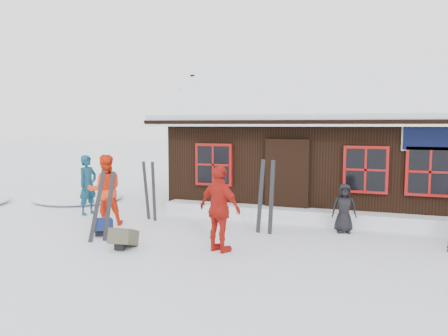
{
  "coord_description": "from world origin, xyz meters",
  "views": [
    {
      "loc": [
        3.13,
        -8.48,
        2.42
      ],
      "look_at": [
        -0.7,
        2.13,
        1.3
      ],
      "focal_mm": 35.0,
      "sensor_mm": 36.0,
      "label": 1
    }
  ],
  "objects_px": {
    "skier_crouched": "(344,208)",
    "ski_pair_left": "(103,207)",
    "backpack_olive": "(124,241)",
    "skier_orange_left": "(105,190)",
    "backpack_blue": "(103,229)",
    "skier_teal": "(88,185)",
    "skier_orange_right": "(220,209)"
  },
  "relations": [
    {
      "from": "skier_crouched",
      "to": "skier_orange_right",
      "type": "bearing_deg",
      "value": -142.89
    },
    {
      "from": "skier_orange_left",
      "to": "skier_orange_right",
      "type": "distance_m",
      "value": 3.57
    },
    {
      "from": "skier_crouched",
      "to": "ski_pair_left",
      "type": "height_order",
      "value": "ski_pair_left"
    },
    {
      "from": "skier_orange_right",
      "to": "backpack_blue",
      "type": "bearing_deg",
      "value": 15.32
    },
    {
      "from": "backpack_blue",
      "to": "backpack_olive",
      "type": "height_order",
      "value": "backpack_olive"
    },
    {
      "from": "skier_orange_right",
      "to": "backpack_olive",
      "type": "distance_m",
      "value": 2.02
    },
    {
      "from": "skier_teal",
      "to": "skier_orange_left",
      "type": "bearing_deg",
      "value": -118.42
    },
    {
      "from": "backpack_olive",
      "to": "skier_crouched",
      "type": "bearing_deg",
      "value": 26.05
    },
    {
      "from": "skier_crouched",
      "to": "ski_pair_left",
      "type": "distance_m",
      "value": 5.26
    },
    {
      "from": "ski_pair_left",
      "to": "backpack_blue",
      "type": "height_order",
      "value": "ski_pair_left"
    },
    {
      "from": "backpack_olive",
      "to": "skier_orange_left",
      "type": "bearing_deg",
      "value": 124.67
    },
    {
      "from": "skier_orange_left",
      "to": "skier_orange_right",
      "type": "bearing_deg",
      "value": 120.59
    },
    {
      "from": "skier_crouched",
      "to": "backpack_blue",
      "type": "distance_m",
      "value": 5.39
    },
    {
      "from": "ski_pair_left",
      "to": "backpack_blue",
      "type": "xyz_separation_m",
      "value": [
        -0.34,
        0.47,
        -0.58
      ]
    },
    {
      "from": "skier_crouched",
      "to": "backpack_olive",
      "type": "xyz_separation_m",
      "value": [
        -3.96,
        -2.78,
        -0.4
      ]
    },
    {
      "from": "skier_crouched",
      "to": "backpack_olive",
      "type": "distance_m",
      "value": 4.85
    },
    {
      "from": "skier_crouched",
      "to": "backpack_olive",
      "type": "bearing_deg",
      "value": -155.82
    },
    {
      "from": "skier_orange_right",
      "to": "backpack_blue",
      "type": "height_order",
      "value": "skier_orange_right"
    },
    {
      "from": "skier_teal",
      "to": "skier_crouched",
      "type": "bearing_deg",
      "value": -78.66
    },
    {
      "from": "backpack_blue",
      "to": "skier_teal",
      "type": "bearing_deg",
      "value": 104.9
    },
    {
      "from": "skier_orange_right",
      "to": "skier_crouched",
      "type": "xyz_separation_m",
      "value": [
        2.11,
        2.34,
        -0.27
      ]
    },
    {
      "from": "skier_crouched",
      "to": "ski_pair_left",
      "type": "bearing_deg",
      "value": -162.61
    },
    {
      "from": "skier_orange_right",
      "to": "skier_crouched",
      "type": "distance_m",
      "value": 3.16
    },
    {
      "from": "skier_orange_right",
      "to": "backpack_blue",
      "type": "distance_m",
      "value": 2.97
    },
    {
      "from": "ski_pair_left",
      "to": "backpack_blue",
      "type": "bearing_deg",
      "value": 111.7
    },
    {
      "from": "skier_orange_right",
      "to": "backpack_blue",
      "type": "relative_size",
      "value": 3.19
    },
    {
      "from": "skier_orange_left",
      "to": "backpack_olive",
      "type": "xyz_separation_m",
      "value": [
        1.53,
        -1.6,
        -0.7
      ]
    },
    {
      "from": "skier_orange_left",
      "to": "backpack_olive",
      "type": "distance_m",
      "value": 2.32
    },
    {
      "from": "ski_pair_left",
      "to": "backpack_olive",
      "type": "bearing_deg",
      "value": -37.63
    },
    {
      "from": "skier_teal",
      "to": "skier_orange_left",
      "type": "relative_size",
      "value": 0.94
    },
    {
      "from": "skier_orange_right",
      "to": "backpack_olive",
      "type": "bearing_deg",
      "value": 35.04
    },
    {
      "from": "backpack_blue",
      "to": "skier_crouched",
      "type": "bearing_deg",
      "value": -7.18
    }
  ]
}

